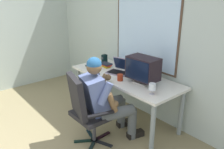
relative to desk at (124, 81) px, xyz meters
The scene contains 11 objects.
wall_rear 0.83m from the desk, 67.10° to the left, with size 5.24×0.08×2.65m.
desk is the anchor object (origin of this frame).
office_chair 0.85m from the desk, 78.01° to the right, with size 0.63×0.59×0.97m.
person_seated 0.61m from the desk, 67.19° to the right, with size 0.64×0.88×1.18m.
crt_monitor 0.48m from the desk, ahead, with size 0.45×0.29×0.37m.
laptop 0.22m from the desk, 163.52° to the left, with size 0.39×0.38×0.22m.
wine_glass 0.75m from the desk, 15.09° to the right, with size 0.09×0.09×0.14m.
desk_speaker 0.73m from the desk, 167.30° to the left, with size 0.07×0.10×0.15m.
book_stack 0.53m from the desk, behind, with size 0.21×0.14×0.06m.
cd_case 0.72m from the desk, 167.25° to the right, with size 0.17×0.16×0.01m.
coffee_mug 0.25m from the desk, 60.01° to the right, with size 0.08×0.08×0.09m.
Camera 1 is at (2.21, -0.18, 1.94)m, focal length 37.07 mm.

